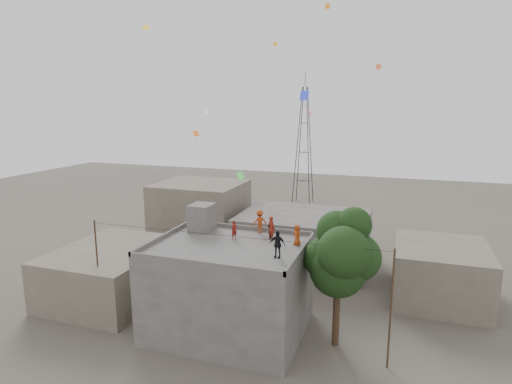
# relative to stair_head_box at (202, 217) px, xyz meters

# --- Properties ---
(ground) EXTENTS (140.00, 140.00, 0.00)m
(ground) POSITION_rel_stair_head_box_xyz_m (3.20, -2.60, -7.10)
(ground) COLOR #4A453D
(ground) RESTS_ON ground
(main_building) EXTENTS (10.00, 8.00, 6.10)m
(main_building) POSITION_rel_stair_head_box_xyz_m (3.20, -2.60, -4.05)
(main_building) COLOR #4F4C4A
(main_building) RESTS_ON ground
(parapet) EXTENTS (10.00, 8.00, 0.30)m
(parapet) POSITION_rel_stair_head_box_xyz_m (3.20, -2.60, -0.85)
(parapet) COLOR #4F4C4A
(parapet) RESTS_ON main_building
(stair_head_box) EXTENTS (1.60, 1.80, 2.00)m
(stair_head_box) POSITION_rel_stair_head_box_xyz_m (0.00, 0.00, 0.00)
(stair_head_box) COLOR #4F4C4A
(stair_head_box) RESTS_ON main_building
(neighbor_west) EXTENTS (8.00, 10.00, 4.00)m
(neighbor_west) POSITION_rel_stair_head_box_xyz_m (-7.80, -0.60, -5.10)
(neighbor_west) COLOR #5F574B
(neighbor_west) RESTS_ON ground
(neighbor_north) EXTENTS (12.00, 9.00, 5.00)m
(neighbor_north) POSITION_rel_stair_head_box_xyz_m (5.20, 11.40, -4.60)
(neighbor_north) COLOR #4F4C4A
(neighbor_north) RESTS_ON ground
(neighbor_northwest) EXTENTS (9.00, 8.00, 7.00)m
(neighbor_northwest) POSITION_rel_stair_head_box_xyz_m (-6.80, 13.40, -3.60)
(neighbor_northwest) COLOR #5F574B
(neighbor_northwest) RESTS_ON ground
(neighbor_east) EXTENTS (7.00, 8.00, 4.40)m
(neighbor_east) POSITION_rel_stair_head_box_xyz_m (17.20, 7.40, -4.90)
(neighbor_east) COLOR #5F574B
(neighbor_east) RESTS_ON ground
(tree) EXTENTS (4.90, 4.60, 9.10)m
(tree) POSITION_rel_stair_head_box_xyz_m (10.57, -2.00, -1.00)
(tree) COLOR black
(tree) RESTS_ON ground
(utility_line) EXTENTS (20.12, 0.62, 7.40)m
(utility_line) POSITION_rel_stair_head_box_xyz_m (3.70, -3.85, -3.27)
(utility_line) COLOR black
(utility_line) RESTS_ON ground
(transmission_tower) EXTENTS (2.97, 2.97, 20.01)m
(transmission_tower) POSITION_rel_stair_head_box_xyz_m (-0.80, 37.40, 1.97)
(transmission_tower) COLOR black
(transmission_tower) RESTS_ON ground
(person_red_adult) EXTENTS (0.72, 0.64, 1.66)m
(person_red_adult) POSITION_rel_stair_head_box_xyz_m (5.50, -0.40, -0.17)
(person_red_adult) COLOR maroon
(person_red_adult) RESTS_ON main_building
(person_orange_child) EXTENTS (0.81, 0.77, 1.39)m
(person_orange_child) POSITION_rel_stair_head_box_xyz_m (7.47, -1.00, -0.30)
(person_orange_child) COLOR #B23E14
(person_orange_child) RESTS_ON main_building
(person_dark_child) EXTENTS (0.77, 0.77, 1.26)m
(person_dark_child) POSITION_rel_stair_head_box_xyz_m (5.37, -0.01, -0.37)
(person_dark_child) COLOR black
(person_dark_child) RESTS_ON main_building
(person_dark_adult) EXTENTS (1.01, 0.45, 1.69)m
(person_dark_adult) POSITION_rel_stair_head_box_xyz_m (6.89, -3.72, -0.15)
(person_dark_adult) COLOR black
(person_dark_adult) RESTS_ON main_building
(person_orange_adult) EXTENTS (1.27, 1.20, 1.72)m
(person_orange_adult) POSITION_rel_stair_head_box_xyz_m (4.24, 0.80, -0.14)
(person_orange_adult) COLOR #A53A12
(person_orange_adult) RESTS_ON main_building
(person_red_child) EXTENTS (0.50, 0.57, 1.32)m
(person_red_child) POSITION_rel_stair_head_box_xyz_m (3.03, -1.15, -0.34)
(person_red_child) COLOR maroon
(person_red_child) RESTS_ON main_building
(kites) EXTENTS (15.43, 16.58, 12.93)m
(kites) POSITION_rel_stair_head_box_xyz_m (3.76, 3.32, 9.17)
(kites) COLOR #DB5717
(kites) RESTS_ON ground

